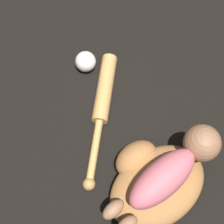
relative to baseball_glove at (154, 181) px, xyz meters
name	(u,v)px	position (x,y,z in m)	size (l,w,h in m)	color
ground_plane	(146,189)	(-0.02, 0.00, -0.05)	(6.00, 6.00, 0.00)	black
baseball_glove	(154,181)	(0.00, 0.00, 0.00)	(0.33, 0.29, 0.11)	#A8703D
baby_figure	(174,168)	(0.04, -0.02, 0.10)	(0.39, 0.11, 0.11)	#D16670
baseball_bat	(103,101)	(0.07, 0.31, -0.03)	(0.39, 0.34, 0.05)	tan
baseball	(86,62)	(0.13, 0.47, -0.01)	(0.08, 0.08, 0.08)	white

